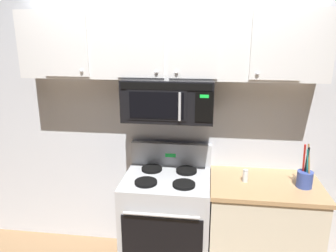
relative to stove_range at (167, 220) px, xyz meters
name	(u,v)px	position (x,y,z in m)	size (l,w,h in m)	color
back_wall	(172,117)	(0.00, 0.37, 0.88)	(5.20, 0.10, 2.70)	silver
stove_range	(167,220)	(0.00, 0.00, 0.00)	(0.76, 0.69, 1.12)	#B7BABF
over_range_microwave	(169,99)	(0.00, 0.12, 1.11)	(0.76, 0.43, 0.35)	black
upper_cabinets	(169,45)	(0.00, 0.15, 1.56)	(2.50, 0.36, 0.55)	silver
counter_segment	(261,229)	(0.84, 0.01, -0.02)	(0.93, 0.65, 0.90)	beige
utensil_crock_blue	(305,178)	(1.14, -0.04, 0.52)	(0.13, 0.13, 0.38)	#384C9E
salt_shaker	(245,176)	(0.67, 0.00, 0.49)	(0.05, 0.05, 0.11)	white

